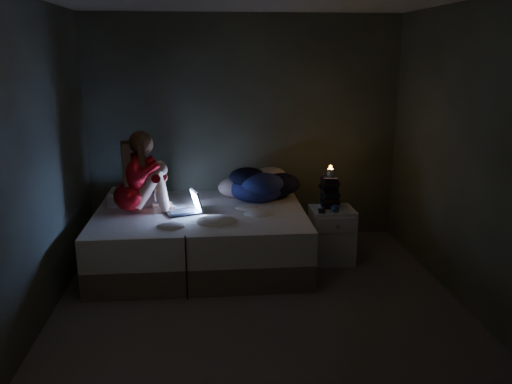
{
  "coord_description": "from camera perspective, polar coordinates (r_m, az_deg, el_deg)",
  "views": [
    {
      "loc": [
        -0.41,
        -4.0,
        2.17
      ],
      "look_at": [
        0.05,
        1.0,
        0.8
      ],
      "focal_mm": 35.96,
      "sensor_mm": 36.0,
      "label": 1
    }
  ],
  "objects": [
    {
      "name": "floor",
      "position": [
        4.58,
        0.54,
        -13.19
      ],
      "size": [
        3.6,
        3.8,
        0.02
      ],
      "primitive_type": "cube",
      "color": "#514945",
      "rests_on": "ground"
    },
    {
      "name": "wall_back",
      "position": [
        5.99,
        -1.28,
        6.9
      ],
      "size": [
        3.6,
        0.02,
        2.6
      ],
      "primitive_type": "cube",
      "color": "#2F342C",
      "rests_on": "ground"
    },
    {
      "name": "wall_front",
      "position": [
        2.3,
        5.44,
        -7.01
      ],
      "size": [
        3.6,
        0.02,
        2.6
      ],
      "primitive_type": "cube",
      "color": "#2F342C",
      "rests_on": "ground"
    },
    {
      "name": "wall_left",
      "position": [
        4.33,
        -24.01,
        2.32
      ],
      "size": [
        0.02,
        3.8,
        2.6
      ],
      "primitive_type": "cube",
      "color": "#2F342C",
      "rests_on": "ground"
    },
    {
      "name": "wall_right",
      "position": [
        4.66,
        23.35,
        3.23
      ],
      "size": [
        0.02,
        3.8,
        2.6
      ],
      "primitive_type": "cube",
      "color": "#2F342C",
      "rests_on": "ground"
    },
    {
      "name": "bed",
      "position": [
        5.44,
        -6.13,
        -5.01
      ],
      "size": [
        2.15,
        1.61,
        0.59
      ],
      "primitive_type": null,
      "color": "beige",
      "rests_on": "ground"
    },
    {
      "name": "pillow",
      "position": [
        5.72,
        -13.52,
        -0.49
      ],
      "size": [
        0.49,
        0.35,
        0.14
      ],
      "primitive_type": "cube",
      "color": "white",
      "rests_on": "bed"
    },
    {
      "name": "woman",
      "position": [
        5.27,
        -13.95,
        2.09
      ],
      "size": [
        0.58,
        0.44,
        0.84
      ],
      "primitive_type": null,
      "rotation": [
        0.0,
        0.0,
        0.21
      ],
      "color": "#A80610",
      "rests_on": "bed"
    },
    {
      "name": "laptop",
      "position": [
        5.23,
        -8.15,
        -1.11
      ],
      "size": [
        0.4,
        0.34,
        0.24
      ],
      "primitive_type": null,
      "rotation": [
        0.0,
        0.0,
        0.33
      ],
      "color": "black",
      "rests_on": "bed"
    },
    {
      "name": "clothes_pile",
      "position": [
        5.65,
        0.1,
        1.05
      ],
      "size": [
        0.66,
        0.54,
        0.39
      ],
      "primitive_type": null,
      "rotation": [
        0.0,
        0.0,
        -0.03
      ],
      "color": "navy",
      "rests_on": "bed"
    },
    {
      "name": "nightstand",
      "position": [
        5.53,
        8.4,
        -4.77
      ],
      "size": [
        0.45,
        0.4,
        0.59
      ],
      "primitive_type": "cube",
      "rotation": [
        0.0,
        0.0,
        0.01
      ],
      "color": "white",
      "rests_on": "ground"
    },
    {
      "name": "book_stack",
      "position": [
        5.45,
        8.19,
        0.1
      ],
      "size": [
        0.19,
        0.25,
        0.34
      ],
      "primitive_type": null,
      "color": "black",
      "rests_on": "nightstand"
    },
    {
      "name": "candle",
      "position": [
        5.4,
        8.28,
        2.28
      ],
      "size": [
        0.07,
        0.07,
        0.08
      ],
      "primitive_type": "cylinder",
      "color": "beige",
      "rests_on": "book_stack"
    },
    {
      "name": "phone",
      "position": [
        5.32,
        7.29,
        -2.11
      ],
      "size": [
        0.09,
        0.15,
        0.01
      ],
      "primitive_type": "cube",
      "rotation": [
        0.0,
        0.0,
        -0.18
      ],
      "color": "black",
      "rests_on": "nightstand"
    },
    {
      "name": "blue_orb",
      "position": [
        5.31,
        8.77,
        -1.81
      ],
      "size": [
        0.08,
        0.08,
        0.08
      ],
      "primitive_type": "sphere",
      "color": "navy",
      "rests_on": "nightstand"
    }
  ]
}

